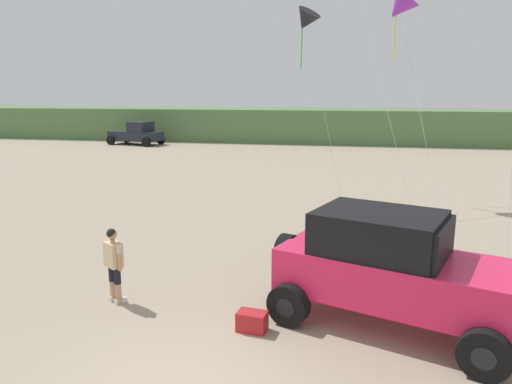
{
  "coord_description": "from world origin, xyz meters",
  "views": [
    {
      "loc": [
        2.47,
        -6.18,
        4.52
      ],
      "look_at": [
        0.47,
        3.82,
        2.37
      ],
      "focal_mm": 33.62,
      "sensor_mm": 36.0,
      "label": 1
    }
  ],
  "objects_px": {
    "person_watching": "(114,261)",
    "kite_black_sled": "(306,21)",
    "distant_pickup": "(137,134)",
    "kite_red_delta": "(400,7)",
    "jeep": "(391,267)",
    "cooler_box": "(252,321)"
  },
  "relations": [
    {
      "from": "distant_pickup",
      "to": "person_watching",
      "type": "bearing_deg",
      "value": -65.88
    },
    {
      "from": "jeep",
      "to": "kite_red_delta",
      "type": "xyz_separation_m",
      "value": [
        0.9,
        12.82,
        6.75
      ]
    },
    {
      "from": "distant_pickup",
      "to": "kite_black_sled",
      "type": "xyz_separation_m",
      "value": [
        16.06,
        -17.6,
        6.45
      ]
    },
    {
      "from": "distant_pickup",
      "to": "cooler_box",
      "type": "bearing_deg",
      "value": -61.5
    },
    {
      "from": "jeep",
      "to": "cooler_box",
      "type": "xyz_separation_m",
      "value": [
        -2.58,
        -0.77,
        -1.01
      ]
    },
    {
      "from": "kite_red_delta",
      "to": "kite_black_sled",
      "type": "distance_m",
      "value": 3.98
    },
    {
      "from": "jeep",
      "to": "kite_black_sled",
      "type": "relative_size",
      "value": 0.62
    },
    {
      "from": "distant_pickup",
      "to": "kite_black_sled",
      "type": "distance_m",
      "value": 24.69
    },
    {
      "from": "cooler_box",
      "to": "kite_black_sled",
      "type": "bearing_deg",
      "value": 98.69
    },
    {
      "from": "kite_red_delta",
      "to": "kite_black_sled",
      "type": "bearing_deg",
      "value": -165.44
    },
    {
      "from": "jeep",
      "to": "kite_black_sled",
      "type": "bearing_deg",
      "value": 103.85
    },
    {
      "from": "jeep",
      "to": "distant_pickup",
      "type": "distance_m",
      "value": 35.02
    },
    {
      "from": "jeep",
      "to": "person_watching",
      "type": "distance_m",
      "value": 5.77
    },
    {
      "from": "distant_pickup",
      "to": "kite_red_delta",
      "type": "distance_m",
      "value": 26.84
    },
    {
      "from": "kite_red_delta",
      "to": "person_watching",
      "type": "bearing_deg",
      "value": -117.27
    },
    {
      "from": "person_watching",
      "to": "distant_pickup",
      "type": "relative_size",
      "value": 0.34
    },
    {
      "from": "distant_pickup",
      "to": "kite_red_delta",
      "type": "relative_size",
      "value": 0.56
    },
    {
      "from": "jeep",
      "to": "kite_black_sled",
      "type": "xyz_separation_m",
      "value": [
        -2.92,
        11.83,
        6.18
      ]
    },
    {
      "from": "distant_pickup",
      "to": "kite_red_delta",
      "type": "height_order",
      "value": "kite_red_delta"
    },
    {
      "from": "person_watching",
      "to": "cooler_box",
      "type": "bearing_deg",
      "value": -11.95
    },
    {
      "from": "jeep",
      "to": "kite_red_delta",
      "type": "height_order",
      "value": "kite_red_delta"
    },
    {
      "from": "person_watching",
      "to": "kite_black_sled",
      "type": "height_order",
      "value": "kite_black_sled"
    }
  ]
}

